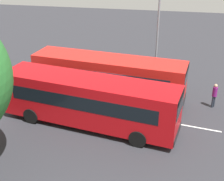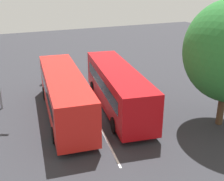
# 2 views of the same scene
# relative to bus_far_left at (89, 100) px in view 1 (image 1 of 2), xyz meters

# --- Properties ---
(ground_plane) EXTENTS (72.11, 72.11, 0.00)m
(ground_plane) POSITION_rel_bus_far_left_xyz_m (0.60, 1.85, -1.71)
(ground_plane) COLOR #2B2B30
(bus_far_left) EXTENTS (11.20, 4.18, 3.08)m
(bus_far_left) POSITION_rel_bus_far_left_xyz_m (0.00, 0.00, 0.00)
(bus_far_left) COLOR #B70C11
(bus_far_left) RESTS_ON ground
(bus_center_left) EXTENTS (11.17, 3.73, 3.08)m
(bus_center_left) POSITION_rel_bus_far_left_xyz_m (0.34, 3.89, 0.00)
(bus_center_left) COLOR red
(bus_center_left) RESTS_ON ground
(pedestrian) EXTENTS (0.45, 0.45, 1.76)m
(pedestrian) POSITION_rel_bus_far_left_xyz_m (7.76, 3.93, -0.67)
(pedestrian) COLOR #232833
(pedestrian) RESTS_ON ground
(street_lamp) EXTENTS (1.26, 2.51, 8.37)m
(street_lamp) POSITION_rel_bus_far_left_xyz_m (3.30, 7.76, 3.10)
(street_lamp) COLOR gray
(street_lamp) RESTS_ON ground
(lane_stripe_outer_left) EXTENTS (14.89, 2.28, 0.01)m
(lane_stripe_outer_left) POSITION_rel_bus_far_left_xyz_m (0.60, 1.85, -1.70)
(lane_stripe_outer_left) COLOR silver
(lane_stripe_outer_left) RESTS_ON ground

